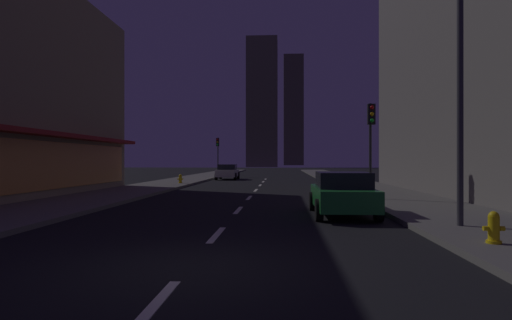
# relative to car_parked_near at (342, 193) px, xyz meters

# --- Properties ---
(ground_plane) EXTENTS (78.00, 136.00, 0.10)m
(ground_plane) POSITION_rel_car_parked_near_xyz_m (-3.60, 24.94, -0.79)
(ground_plane) COLOR black
(sidewalk_right) EXTENTS (4.00, 76.00, 0.15)m
(sidewalk_right) POSITION_rel_car_parked_near_xyz_m (3.40, 24.94, -0.67)
(sidewalk_right) COLOR #605E59
(sidewalk_right) RESTS_ON ground
(sidewalk_left) EXTENTS (4.00, 76.00, 0.15)m
(sidewalk_left) POSITION_rel_car_parked_near_xyz_m (-10.60, 24.94, -0.67)
(sidewalk_left) COLOR #605E59
(sidewalk_left) RESTS_ON ground
(lane_marking_center) EXTENTS (0.16, 38.60, 0.01)m
(lane_marking_center) POSITION_rel_car_parked_near_xyz_m (-3.60, 9.14, -0.73)
(lane_marking_center) COLOR silver
(lane_marking_center) RESTS_ON ground
(skyscraper_distant_tall) EXTENTS (8.44, 8.43, 35.33)m
(skyscraper_distant_tall) POSITION_rel_car_parked_near_xyz_m (-7.49, 104.42, 16.93)
(skyscraper_distant_tall) COLOR #5E5946
(skyscraper_distant_tall) RESTS_ON ground
(skyscraper_distant_mid) EXTENTS (7.40, 8.87, 41.20)m
(skyscraper_distant_mid) POSITION_rel_car_parked_near_xyz_m (2.29, 148.71, 19.86)
(skyscraper_distant_mid) COLOR #4B4738
(skyscraper_distant_mid) RESTS_ON ground
(car_parked_near) EXTENTS (1.98, 4.24, 1.45)m
(car_parked_near) POSITION_rel_car_parked_near_xyz_m (0.00, 0.00, 0.00)
(car_parked_near) COLOR #1E722D
(car_parked_near) RESTS_ON ground
(car_parked_far) EXTENTS (1.98, 4.24, 1.45)m
(car_parked_far) POSITION_rel_car_parked_near_xyz_m (-7.20, 26.38, 0.00)
(car_parked_far) COLOR silver
(car_parked_far) RESTS_ON ground
(fire_hydrant_yellow_near) EXTENTS (0.42, 0.30, 0.65)m
(fire_hydrant_yellow_near) POSITION_rel_car_parked_near_xyz_m (2.30, -5.36, -0.29)
(fire_hydrant_yellow_near) COLOR yellow
(fire_hydrant_yellow_near) RESTS_ON sidewalk_right
(fire_hydrant_far_left) EXTENTS (0.42, 0.30, 0.65)m
(fire_hydrant_far_left) POSITION_rel_car_parked_near_xyz_m (-9.50, 16.93, -0.29)
(fire_hydrant_far_left) COLOR gold
(fire_hydrant_far_left) RESTS_ON sidewalk_left
(traffic_light_near_right) EXTENTS (0.32, 0.48, 4.20)m
(traffic_light_near_right) POSITION_rel_car_parked_near_xyz_m (1.90, 4.73, 2.45)
(traffic_light_near_right) COLOR #2D2D2D
(traffic_light_near_right) RESTS_ON sidewalk_right
(traffic_light_far_left) EXTENTS (0.32, 0.48, 4.20)m
(traffic_light_far_left) POSITION_rel_car_parked_near_xyz_m (-9.10, 32.71, 2.45)
(traffic_light_far_left) COLOR #2D2D2D
(traffic_light_far_left) RESTS_ON sidewalk_left
(street_lamp_right) EXTENTS (1.96, 0.56, 6.58)m
(street_lamp_right) POSITION_rel_car_parked_near_xyz_m (1.78, -2.97, 4.33)
(street_lamp_right) COLOR #38383D
(street_lamp_right) RESTS_ON sidewalk_right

